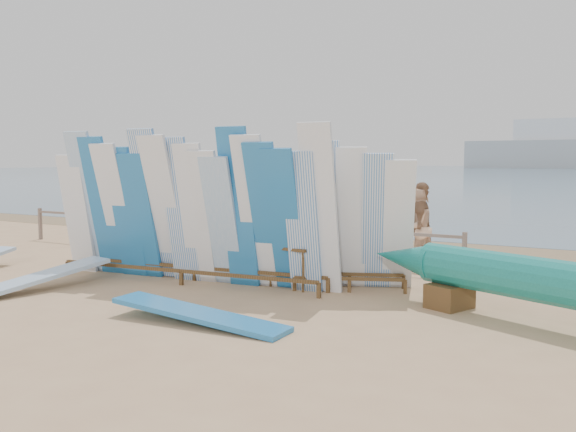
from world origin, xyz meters
The scene contains 21 objects.
ground centered at (0.00, 0.00, 0.00)m, with size 160.00×160.00×0.00m, color tan.
wet_sand_strip centered at (0.00, 7.20, 0.00)m, with size 40.00×2.60×0.01m, color olive.
distant_ship centered at (-12.00, 180.00, 5.31)m, with size 45.00×8.00×14.00m.
fence centered at (0.00, 3.00, 0.63)m, with size 12.08×0.08×0.90m.
main_surfboard_rack centered at (1.64, 0.13, 1.29)m, with size 5.80×1.27×2.88m.
side_surfboard_rack centered at (4.49, 1.02, 1.17)m, with size 2.32×1.46×2.59m.
outrigger_canoe centered at (8.07, -0.18, 0.62)m, with size 6.52×3.19×0.97m.
vendor_table centered at (3.55, 0.74, 0.40)m, with size 1.01×0.80×1.21m.
flat_board_d centered at (3.56, -2.06, 0.00)m, with size 0.56×2.70×0.07m, color #2371B2.
flat_board_b centered at (-0.22, -1.76, 0.00)m, with size 0.56×2.70×0.07m, color #88B1DA.
beach_chair_left centered at (0.19, 3.51, 0.27)m, with size 0.66×0.68×0.92m.
beach_chair_right centered at (1.20, 3.80, 0.25)m, with size 0.70×0.72×0.85m.
stroller centered at (1.18, 4.10, 0.42)m, with size 0.80×0.92×1.05m.
beachgoer_3 centered at (-1.61, 6.63, 0.83)m, with size 1.07×0.44×1.66m, color tan.
beachgoer_11 centered at (-4.83, 6.65, 0.81)m, with size 1.50×0.48×1.61m, color beige.
beachgoer_10 centered at (4.88, 3.89, 0.90)m, with size 1.06×0.46×1.81m, color #8C6042.
beachgoer_extra_1 centered at (-6.28, 6.20, 0.78)m, with size 0.92×0.40×1.56m, color #8C6042.
beachgoer_8 centered at (4.80, 3.83, 0.84)m, with size 0.81×0.39×1.67m, color beige.
beachgoer_2 centered at (-3.55, 4.49, 0.78)m, with size 0.76×0.37×1.57m, color beige.
beachgoer_1 centered at (-2.16, 5.96, 0.81)m, with size 0.59×0.32×1.62m, color #8C6042.
beachgoer_4 centered at (-0.24, 5.38, 0.77)m, with size 0.90×0.39×1.53m, color #8C6042.
Camera 1 is at (8.68, -8.67, 2.26)m, focal length 38.00 mm.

